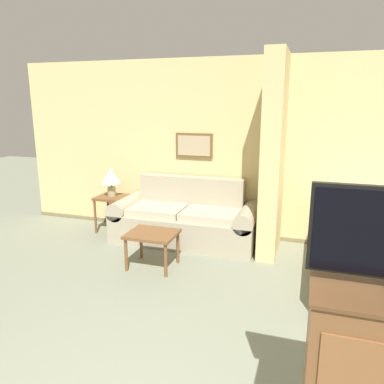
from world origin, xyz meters
The scene contains 6 objects.
wall_back centered at (0.00, 4.20, 1.29)m, with size 7.48×0.16×2.60m.
wall_partition_pillar centered at (0.36, 3.70, 1.30)m, with size 0.24×0.87×2.60m.
couch centered at (-0.85, 3.72, 0.32)m, with size 2.09×0.84×0.90m.
coffee_table centered at (-0.94, 2.73, 0.38)m, with size 0.59×0.49×0.44m.
side_table centered at (-2.08, 3.77, 0.47)m, with size 0.45×0.45×0.56m.
table_lamp centered at (-2.08, 3.77, 0.86)m, with size 0.29×0.29×0.44m.
Camera 1 is at (0.83, -1.19, 1.98)m, focal length 35.00 mm.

